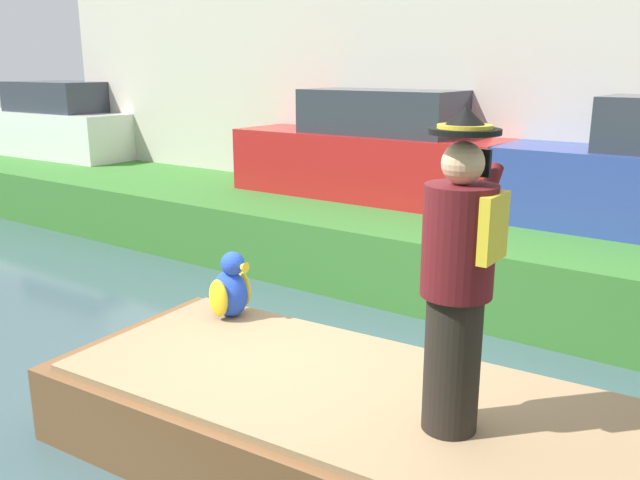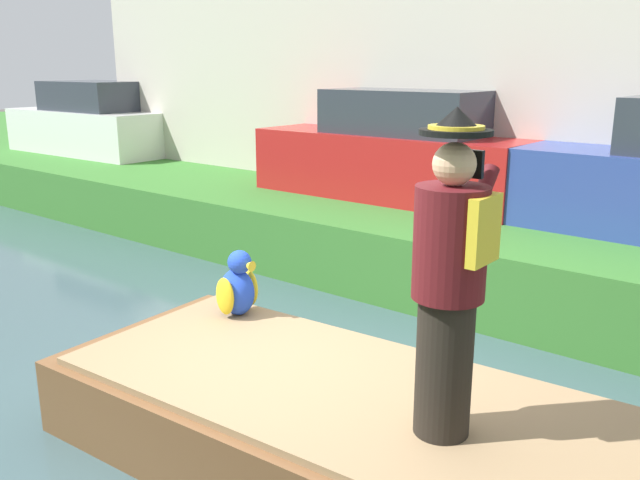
{
  "view_description": "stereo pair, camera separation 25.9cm",
  "coord_description": "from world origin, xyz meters",
  "views": [
    {
      "loc": [
        -3.36,
        -2.92,
        2.76
      ],
      "look_at": [
        0.2,
        -0.36,
        1.61
      ],
      "focal_mm": 37.36,
      "sensor_mm": 36.0,
      "label": 1
    },
    {
      "loc": [
        -3.2,
        -3.12,
        2.76
      ],
      "look_at": [
        0.2,
        -0.36,
        1.61
      ],
      "focal_mm": 37.36,
      "sensor_mm": 36.0,
      "label": 2
    }
  ],
  "objects": [
    {
      "name": "person_pirate",
      "position": [
        -0.08,
        -1.5,
        1.64
      ],
      "size": [
        0.61,
        0.42,
        1.85
      ],
      "rotation": [
        0.0,
        0.0,
        -0.21
      ],
      "color": "black",
      "rests_on": "boat"
    },
    {
      "name": "parked_car_white",
      "position": [
        4.89,
        9.64,
        1.57
      ],
      "size": [
        1.82,
        4.05,
        1.5
      ],
      "color": "white",
      "rests_on": "grass_bank_far"
    },
    {
      "name": "canal_water",
      "position": [
        0.0,
        0.0,
        0.05
      ],
      "size": [
        5.49,
        48.0,
        0.1
      ],
      "primitive_type": "cube",
      "color": "#3D565B",
      "rests_on": "ground"
    },
    {
      "name": "grass_bank_far",
      "position": [
        7.66,
        0.0,
        0.47
      ],
      "size": [
        9.83,
        48.0,
        0.94
      ],
      "primitive_type": "cube",
      "color": "#38752D",
      "rests_on": "ground"
    },
    {
      "name": "parrot_plush",
      "position": [
        0.48,
        0.76,
        0.95
      ],
      "size": [
        0.36,
        0.35,
        0.57
      ],
      "color": "blue",
      "rests_on": "boat"
    },
    {
      "name": "parked_car_red",
      "position": [
        4.89,
        1.97,
        1.57
      ],
      "size": [
        1.72,
        4.01,
        1.5
      ],
      "color": "red",
      "rests_on": "grass_bank_far"
    },
    {
      "name": "ground_plane",
      "position": [
        0.0,
        0.0,
        0.0
      ],
      "size": [
        80.0,
        80.0,
        0.0
      ],
      "primitive_type": "plane",
      "color": "#4C4742"
    },
    {
      "name": "boat",
      "position": [
        0.0,
        -0.71,
        0.4
      ],
      "size": [
        2.09,
        4.32,
        0.61
      ],
      "color": "brown",
      "rests_on": "canal_water"
    }
  ]
}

